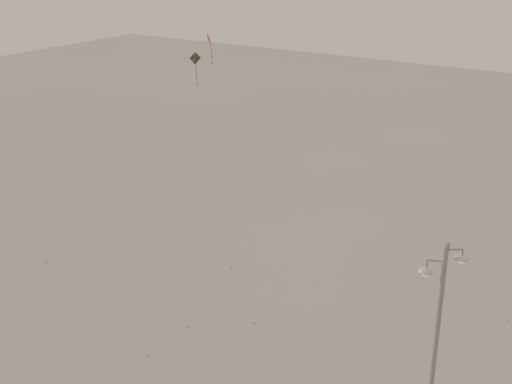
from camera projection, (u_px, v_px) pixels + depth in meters
The scene contains 3 objects.
street_lamp at pixel (434, 355), 24.34m from camera, with size 1.51×0.97×9.08m.
kite_3 at pixel (195, 116), 34.71m from camera, with size 2.22×8.04×13.66m.
kite_6 at pixel (146, 111), 38.16m from camera, with size 8.25×10.53×12.35m.
Camera 1 is at (13.58, -19.40, 18.55)m, focal length 50.00 mm.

